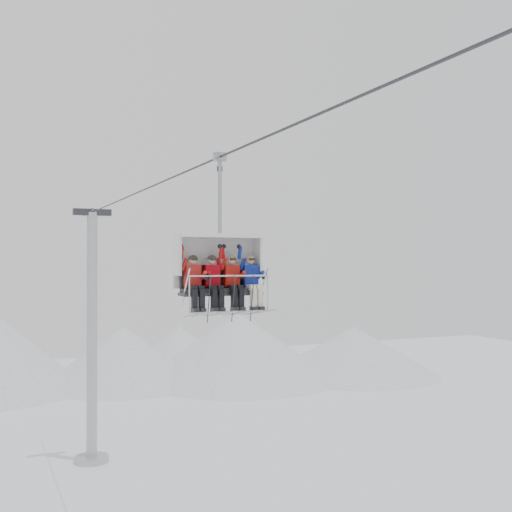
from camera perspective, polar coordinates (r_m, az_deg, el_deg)
name	(u,v)px	position (r m, az deg, el deg)	size (l,w,h in m)	color
ridgeline	(32,358)	(55.58, -19.31, -8.56)	(72.00, 21.00, 7.00)	silver
lift_tower_right	(92,353)	(35.61, -14.38, -8.36)	(2.00, 1.80, 13.48)	#A7A9AE
haul_cable	(256,141)	(14.23, 0.00, 10.17)	(0.06, 0.06, 50.00)	#2F2F34
chairlift_carrier	(218,263)	(16.23, -3.38, -0.58)	(2.21, 1.17, 3.98)	black
skier_far_left	(194,281)	(15.71, -5.52, -2.27)	(0.38, 1.69, 1.53)	#B11C17
skier_center_left	(213,281)	(15.87, -3.83, -2.25)	(0.38, 1.69, 1.53)	#A7040F
skier_center_right	(233,281)	(16.05, -2.07, -2.23)	(0.38, 1.69, 1.53)	#A7160E
skier_far_right	(252,281)	(16.24, -0.38, -2.21)	(0.38, 1.69, 1.53)	navy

